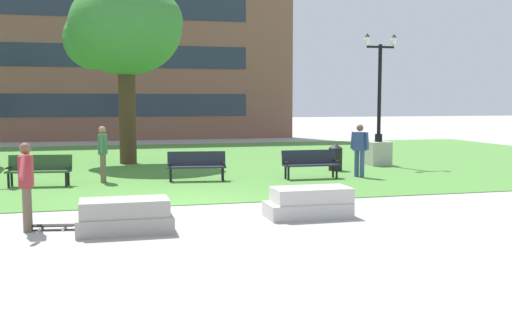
{
  "coord_description": "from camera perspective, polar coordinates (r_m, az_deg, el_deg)",
  "views": [
    {
      "loc": [
        -1.77,
        -14.07,
        2.51
      ],
      "look_at": [
        1.51,
        -1.4,
        1.2
      ],
      "focal_mm": 42.0,
      "sensor_mm": 36.0,
      "label": 1
    }
  ],
  "objects": [
    {
      "name": "ground_plane",
      "position": [
        14.4,
        -7.24,
        -4.37
      ],
      "size": [
        140.0,
        140.0,
        0.0
      ],
      "primitive_type": "plane",
      "color": "#A3A09B"
    },
    {
      "name": "grass_lawn",
      "position": [
        24.26,
        -10.23,
        -0.28
      ],
      "size": [
        40.0,
        20.0,
        0.02
      ],
      "primitive_type": "cube",
      "color": "#4C8438",
      "rests_on": "ground"
    },
    {
      "name": "concrete_block_center",
      "position": [
        11.7,
        -12.39,
        -5.27
      ],
      "size": [
        1.8,
        0.9,
        0.64
      ],
      "color": "#9E9991",
      "rests_on": "ground"
    },
    {
      "name": "concrete_block_left",
      "position": [
        12.98,
        5.09,
        -4.08
      ],
      "size": [
        1.81,
        0.9,
        0.64
      ],
      "color": "#BCB7B2",
      "rests_on": "ground"
    },
    {
      "name": "person_skateboarder",
      "position": [
        12.24,
        -21.03,
        -1.89
      ],
      "size": [
        0.24,
        1.43,
        1.71
      ],
      "color": "brown",
      "rests_on": "ground"
    },
    {
      "name": "skateboard",
      "position": [
        12.34,
        -18.81,
        -5.93
      ],
      "size": [
        1.04,
        0.37,
        0.14
      ],
      "color": "black",
      "rests_on": "ground"
    },
    {
      "name": "park_bench_near_left",
      "position": [
        18.46,
        -19.93,
        -0.76
      ],
      "size": [
        1.86,
        0.78,
        0.9
      ],
      "color": "#284723",
      "rests_on": "grass_lawn"
    },
    {
      "name": "park_bench_near_right",
      "position": [
        18.62,
        -5.67,
        -0.39
      ],
      "size": [
        1.86,
        0.77,
        0.9
      ],
      "color": "#1E232D",
      "rests_on": "grass_lawn"
    },
    {
      "name": "park_bench_far_left",
      "position": [
        19.13,
        5.18,
        -0.22
      ],
      "size": [
        1.81,
        0.56,
        0.9
      ],
      "color": "#1E232D",
      "rests_on": "grass_lawn"
    },
    {
      "name": "lamp_post_center",
      "position": [
        23.42,
        11.59,
        1.99
      ],
      "size": [
        1.32,
        0.8,
        4.99
      ],
      "color": "#ADA89E",
      "rests_on": "grass_lawn"
    },
    {
      "name": "tree_near_left",
      "position": [
        24.18,
        -12.44,
        12.0
      ],
      "size": [
        4.55,
        4.33,
        7.13
      ],
      "color": "#42301E",
      "rests_on": "grass_lawn"
    },
    {
      "name": "trash_bin",
      "position": [
        21.39,
        7.58,
        0.29
      ],
      "size": [
        0.49,
        0.49,
        0.96
      ],
      "color": "black",
      "rests_on": "grass_lawn"
    },
    {
      "name": "person_bystander_near_lawn",
      "position": [
        18.7,
        -14.38,
        0.85
      ],
      "size": [
        0.28,
        0.63,
        1.71
      ],
      "color": "brown",
      "rests_on": "grass_lawn"
    },
    {
      "name": "person_bystander_far_lawn",
      "position": [
        19.68,
        9.84,
        1.19
      ],
      "size": [
        0.46,
        0.65,
        1.71
      ],
      "color": "#384C7A",
      "rests_on": "grass_lawn"
    },
    {
      "name": "building_facade_distant",
      "position": [
        38.8,
        -15.41,
        11.77
      ],
      "size": [
        25.62,
        1.03,
        13.48
      ],
      "color": "brown",
      "rests_on": "ground"
    }
  ]
}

